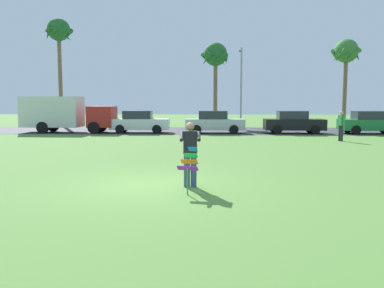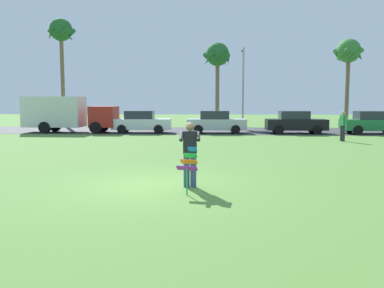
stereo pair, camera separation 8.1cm
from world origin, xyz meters
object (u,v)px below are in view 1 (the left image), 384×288
palm_tree_left_near (59,35)px  parked_truck_red_cab (63,113)px  palm_tree_right_near (216,58)px  person_walker_near (341,125)px  parked_car_green (370,123)px  parked_car_black (294,123)px  person_kite_flyer (190,152)px  parked_car_white (139,122)px  parked_car_silver (214,122)px  palm_tree_centre_far (346,54)px  streetlight_pole (241,82)px  kite_held (189,163)px

palm_tree_left_near → parked_truck_red_cab: bearing=-68.7°
palm_tree_right_near → person_walker_near: palm_tree_right_near is taller
parked_car_green → person_walker_near: size_ratio=2.45×
parked_car_black → palm_tree_left_near: (-20.11, 8.90, 7.67)m
person_kite_flyer → parked_truck_red_cab: parked_truck_red_cab is taller
parked_car_white → parked_car_black: size_ratio=1.01×
parked_truck_red_cab → parked_car_silver: (11.01, -0.00, -0.64)m
palm_tree_centre_far → streetlight_pole: (-9.36, -0.66, -2.45)m
palm_tree_right_near → parked_car_white: bearing=-124.2°
kite_held → parked_car_black: 20.32m
person_kite_flyer → palm_tree_centre_far: size_ratio=0.22×
person_kite_flyer → kite_held: person_kite_flyer is taller
palm_tree_left_near → person_walker_near: 27.13m
person_kite_flyer → parked_car_silver: bearing=87.6°
person_kite_flyer → parked_truck_red_cab: bearing=118.9°
parked_truck_red_cab → parked_car_black: 16.66m
parked_car_white → parked_truck_red_cab: bearing=180.0°
parked_car_green → parked_car_white: bearing=180.0°
parked_car_white → palm_tree_left_near: (-9.06, 8.90, 7.67)m
streetlight_pole → palm_tree_centre_far: bearing=4.0°
person_kite_flyer → parked_car_green: size_ratio=0.41×
palm_tree_left_near → palm_tree_centre_far: bearing=-1.4°
palm_tree_right_near → person_walker_near: bearing=-62.7°
parked_car_green → parked_car_black: bearing=180.0°
parked_car_white → palm_tree_right_near: (5.56, 8.19, 5.44)m
person_kite_flyer → parked_car_green: (11.73, 18.53, -0.18)m
kite_held → palm_tree_centre_far: size_ratio=0.15×
parked_car_silver → palm_tree_left_near: bearing=148.4°
person_kite_flyer → parked_car_white: 19.11m
palm_tree_centre_far → person_walker_near: palm_tree_centre_far is taller
person_kite_flyer → parked_car_white: bearing=104.1°
palm_tree_right_near → parked_car_black: bearing=-56.1°
palm_tree_left_near → palm_tree_centre_far: size_ratio=1.28×
kite_held → parked_truck_red_cab: (-10.25, 19.29, 0.65)m
parked_car_silver → palm_tree_left_near: palm_tree_left_near is taller
parked_car_black → palm_tree_centre_far: palm_tree_centre_far is taller
kite_held → parked_car_white: (-4.66, 19.29, 0.01)m
person_kite_flyer → palm_tree_right_near: 27.25m
person_walker_near → parked_car_silver: bearing=142.5°
parked_car_green → palm_tree_right_near: (-10.82, 8.19, 5.44)m
parked_car_green → palm_tree_left_near: bearing=160.7°
palm_tree_left_near → parked_car_green: bearing=-19.3°
person_kite_flyer → parked_car_silver: (0.77, 18.53, -0.18)m
person_kite_flyer → parked_truck_red_cab: (-10.23, 18.53, 0.46)m
parked_car_white → palm_tree_right_near: palm_tree_right_near is taller
person_kite_flyer → palm_tree_centre_far: bearing=64.9°
parked_car_silver → parked_car_green: same height
parked_car_green → streetlight_pole: streetlight_pole is taller
parked_car_silver → palm_tree_centre_far: size_ratio=0.55×
parked_car_white → palm_tree_centre_far: size_ratio=0.54×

